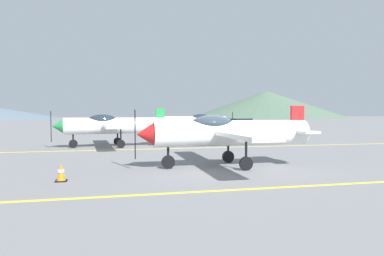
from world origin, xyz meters
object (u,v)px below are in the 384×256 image
object	(u,v)px
airplane_far	(195,121)
traffic_cone_front	(61,173)
airplane_mid	(112,125)
car_sedan	(240,125)
airplane_near	(226,132)

from	to	relation	value
airplane_far	traffic_cone_front	size ratio (longest dim) A/B	14.56
airplane_mid	airplane_far	distance (m)	11.87
airplane_far	traffic_cone_front	distance (m)	22.46
airplane_far	car_sedan	xyz separation A→B (m)	(6.77, 5.60, -0.60)
airplane_near	traffic_cone_front	world-z (taller)	airplane_near
airplane_mid	traffic_cone_front	distance (m)	11.61
airplane_near	car_sedan	size ratio (longest dim) A/B	1.83
airplane_near	airplane_mid	bearing A→B (deg)	115.64
airplane_far	car_sedan	world-z (taller)	airplane_far
airplane_far	car_sedan	bearing A→B (deg)	39.59
airplane_near	airplane_far	distance (m)	18.91
airplane_near	car_sedan	distance (m)	26.21
traffic_cone_front	car_sedan	bearing A→B (deg)	58.06
airplane_near	airplane_far	xyz separation A→B (m)	(3.17, 18.64, 0.00)
traffic_cone_front	airplane_mid	bearing A→B (deg)	82.16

